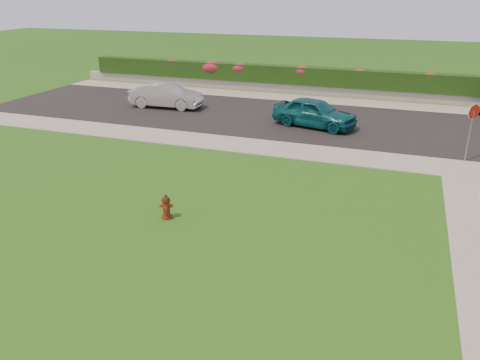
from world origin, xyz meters
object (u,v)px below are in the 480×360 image
at_px(sedan_silver, 166,95).
at_px(stop_sign, 472,120).
at_px(fire_hydrant, 166,207).
at_px(sedan_teal, 315,113).

distance_m(sedan_silver, stop_sign, 15.78).
bearing_deg(sedan_silver, fire_hydrant, -155.44).
bearing_deg(sedan_teal, fire_hydrant, -176.92).
height_order(fire_hydrant, sedan_teal, sedan_teal).
distance_m(fire_hydrant, stop_sign, 12.09).
height_order(sedan_teal, stop_sign, stop_sign).
xyz_separation_m(fire_hydrant, sedan_teal, (2.14, 11.18, 0.38)).
bearing_deg(fire_hydrant, stop_sign, 27.99).
bearing_deg(fire_hydrant, sedan_teal, 63.44).
distance_m(sedan_teal, sedan_silver, 8.75).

